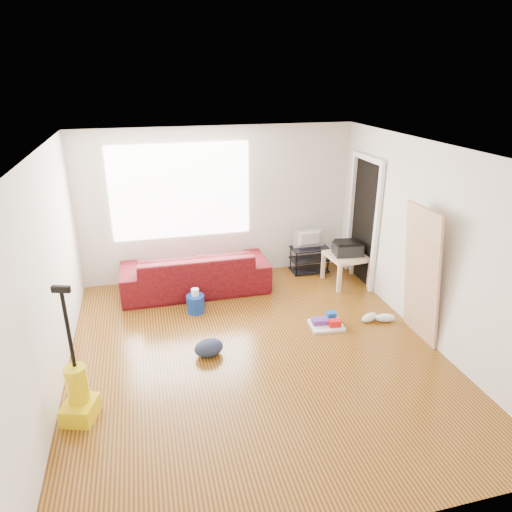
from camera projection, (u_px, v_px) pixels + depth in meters
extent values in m
cube|color=#492213|center=(256.00, 353.00, 5.70)|extent=(4.50, 5.00, 0.01)
cube|color=silver|center=(256.00, 151.00, 4.76)|extent=(4.50, 5.00, 0.01)
cube|color=silver|center=(219.00, 204.00, 7.48)|extent=(4.50, 0.01, 2.50)
cube|color=silver|center=(349.00, 404.00, 2.99)|extent=(4.50, 0.01, 2.50)
cube|color=silver|center=(46.00, 282.00, 4.72)|extent=(0.01, 5.00, 2.50)
cube|color=silver|center=(429.00, 244.00, 5.75)|extent=(0.01, 5.00, 2.50)
cube|color=white|center=(181.00, 192.00, 7.23)|extent=(2.20, 0.01, 1.50)
cube|color=white|center=(376.00, 232.00, 6.95)|extent=(0.06, 0.08, 2.00)
cube|color=white|center=(351.00, 215.00, 7.76)|extent=(0.06, 0.08, 2.00)
cube|color=white|center=(369.00, 158.00, 6.97)|extent=(0.06, 0.98, 0.08)
cube|color=black|center=(365.00, 223.00, 7.37)|extent=(0.01, 0.86, 1.98)
imported|color=#360306|center=(196.00, 290.00, 7.34)|extent=(2.30, 0.90, 0.67)
cube|color=black|center=(309.00, 270.00, 8.03)|extent=(0.65, 0.37, 0.02)
cube|color=black|center=(309.00, 259.00, 7.96)|extent=(0.65, 0.37, 0.02)
cube|color=black|center=(310.00, 248.00, 7.88)|extent=(0.65, 0.37, 0.02)
cylinder|color=black|center=(296.00, 264.00, 7.76)|extent=(0.02, 0.02, 0.44)
cylinder|color=black|center=(291.00, 258.00, 8.03)|extent=(0.02, 0.02, 0.44)
cylinder|color=black|center=(328.00, 261.00, 7.89)|extent=(0.02, 0.02, 0.44)
cylinder|color=black|center=(321.00, 255.00, 8.17)|extent=(0.02, 0.02, 0.44)
imported|color=black|center=(310.00, 239.00, 7.82)|extent=(0.55, 0.07, 0.32)
cube|color=tan|center=(347.00, 256.00, 7.44)|extent=(0.66, 0.66, 0.06)
cube|color=tan|center=(339.00, 279.00, 7.20)|extent=(0.06, 0.06, 0.45)
cube|color=tan|center=(323.00, 266.00, 7.69)|extent=(0.06, 0.06, 0.45)
cube|color=tan|center=(370.00, 274.00, 7.37)|extent=(0.06, 0.06, 0.45)
cube|color=tan|center=(352.00, 262.00, 7.86)|extent=(0.06, 0.06, 0.45)
cube|color=black|center=(348.00, 249.00, 7.39)|extent=(0.48, 0.39, 0.19)
cube|color=black|center=(348.00, 242.00, 7.35)|extent=(0.43, 0.34, 0.04)
cylinder|color=navy|center=(196.00, 312.00, 6.69)|extent=(0.34, 0.34, 0.26)
cylinder|color=white|center=(195.00, 300.00, 6.63)|extent=(0.11, 0.11, 0.10)
cube|color=silver|center=(326.00, 325.00, 6.29)|extent=(0.48, 0.40, 0.04)
cube|color=red|center=(335.00, 323.00, 6.23)|extent=(0.17, 0.12, 0.09)
cube|color=#5C2B86|center=(319.00, 321.00, 6.29)|extent=(0.21, 0.16, 0.07)
cube|color=#0F48B1|center=(331.00, 316.00, 6.37)|extent=(0.13, 0.12, 0.13)
ellipsoid|color=#121A31|center=(209.00, 355.00, 5.67)|extent=(0.44, 0.39, 0.20)
ellipsoid|color=white|center=(369.00, 317.00, 6.41)|extent=(0.31, 0.22, 0.12)
ellipsoid|color=white|center=(385.00, 318.00, 6.40)|extent=(0.31, 0.18, 0.12)
cube|color=#DBBB07|center=(81.00, 410.00, 4.60)|extent=(0.40, 0.42, 0.19)
cylinder|color=#DBBB07|center=(77.00, 383.00, 4.54)|extent=(0.22, 0.22, 0.38)
cylinder|color=black|center=(68.00, 330.00, 4.35)|extent=(0.04, 0.04, 0.81)
cube|color=black|center=(61.00, 289.00, 4.19)|extent=(0.18, 0.10, 0.06)
cube|color=tan|center=(413.00, 336.00, 6.08)|extent=(0.22, 0.71, 1.78)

